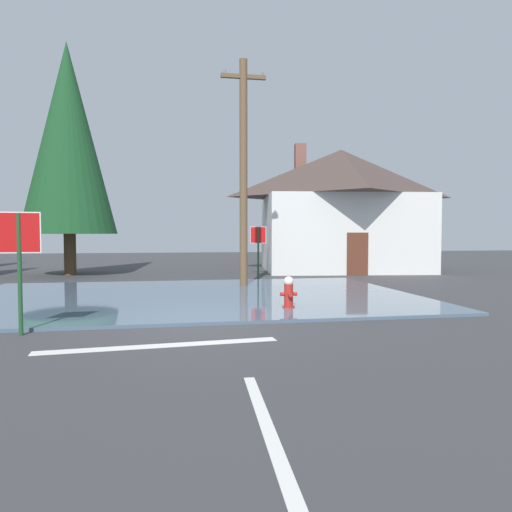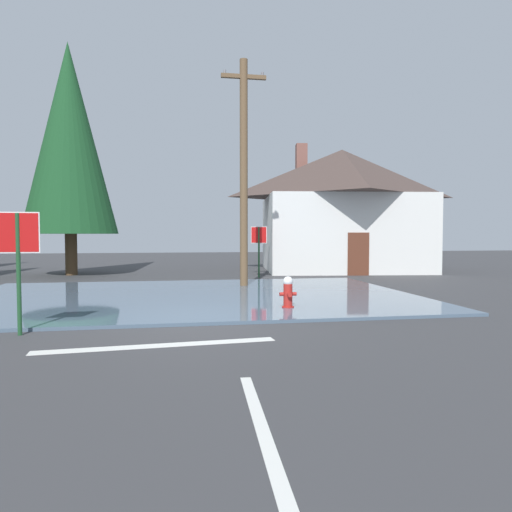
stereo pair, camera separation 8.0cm
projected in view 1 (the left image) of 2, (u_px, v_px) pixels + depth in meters
The scene contains 10 objects.
ground_plane at pixel (199, 323), 10.33m from camera, with size 80.00×80.00×0.10m, color #38383A.
flood_puddle at pixel (191, 296), 14.18m from camera, with size 13.43×9.09×0.08m, color #4C6075.
lane_stop_bar at pixel (160, 346), 7.99m from camera, with size 4.10×0.30×0.01m, color silver.
lane_center_stripe at pixel (267, 426), 4.63m from camera, with size 3.20×0.14×0.01m, color silver.
stop_sign_near at pixel (19, 247), 8.75m from camera, with size 0.77×0.08×2.33m.
fire_hydrant at pixel (289, 294), 11.72m from camera, with size 0.43×0.37×0.86m.
utility_pole at pixel (243, 170), 16.60m from camera, with size 1.60×0.28×8.06m.
stop_sign_far at pixel (258, 241), 20.57m from camera, with size 0.65×0.37×2.26m.
house at pixel (340, 208), 25.04m from camera, with size 9.47×8.28×6.93m.
pine_tree_tall_left at pixel (68, 139), 21.69m from camera, with size 4.32×4.32×10.81m.
Camera 1 is at (-0.57, -10.31, 1.90)m, focal length 32.84 mm.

